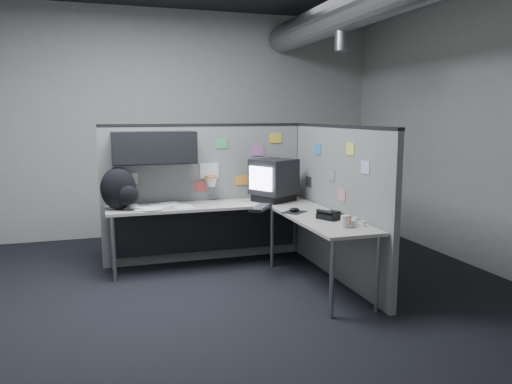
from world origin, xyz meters
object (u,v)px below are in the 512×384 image
object	(u,v)px
monitor	(274,180)
keyboard	(261,208)
desk	(238,218)
phone	(329,215)
backpack	(119,189)

from	to	relation	value
monitor	keyboard	distance (m)	0.60
desk	monitor	bearing A→B (deg)	27.50
keyboard	phone	world-z (taller)	phone
desk	monitor	size ratio (longest dim) A/B	3.94
phone	backpack	size ratio (longest dim) A/B	0.58
monitor	keyboard	bearing A→B (deg)	-108.40
backpack	monitor	bearing A→B (deg)	-18.72
desk	backpack	distance (m)	1.31
desk	phone	distance (m)	1.11
monitor	phone	bearing A→B (deg)	-65.50
monitor	phone	distance (m)	1.16
phone	backpack	distance (m)	2.23
desk	monitor	distance (m)	0.68
backpack	keyboard	bearing A→B (deg)	-36.30
monitor	keyboard	world-z (taller)	monitor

